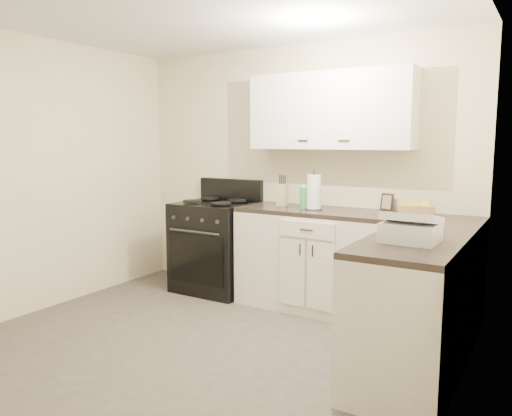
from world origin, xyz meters
The scene contains 18 objects.
floor centered at (0.00, 0.00, 0.00)m, with size 3.60×3.60×0.00m, color #473F38.
wall_back centered at (0.00, 1.80, 1.25)m, with size 3.60×3.60×0.00m, color beige.
wall_right centered at (1.80, 0.00, 1.25)m, with size 3.60×3.60×0.00m, color beige.
wall_left centered at (-1.80, 0.00, 1.25)m, with size 3.60×3.60×0.00m, color beige.
base_cabinets_back centered at (0.43, 1.50, 0.45)m, with size 1.55×0.60×0.90m, color silver.
base_cabinets_right centered at (1.50, 0.85, 0.45)m, with size 0.60×1.90×0.90m, color silver.
countertop_back centered at (0.43, 1.50, 0.92)m, with size 1.55×0.60×0.04m, color black.
countertop_right centered at (1.50, 0.85, 0.92)m, with size 0.60×1.90×0.04m, color black.
upper_cabinets centered at (0.43, 1.65, 1.84)m, with size 1.55×0.30×0.70m, color white.
stove centered at (-0.76, 1.48, 0.46)m, with size 0.78×0.66×0.94m, color black.
knife_block centered at (-0.02, 1.56, 1.04)m, with size 0.09×0.09×0.21m, color tan.
paper_towel centered at (0.36, 1.47, 1.10)m, with size 0.13×0.13×0.32m, color white.
soap_bottle centered at (0.26, 1.45, 1.04)m, with size 0.07×0.07×0.20m, color green.
picture_frame centered at (0.95, 1.76, 1.02)m, with size 0.12×0.02×0.15m, color black.
wicker_basket centered at (1.26, 1.57, 0.99)m, with size 0.28×0.19×0.09m, color #AD7B51.
countertop_grill centered at (1.49, 0.43, 1.00)m, with size 0.33×0.31×0.12m, color white.
oven_mitt_near centered at (1.18, 0.45, 0.50)m, with size 0.02×0.14×0.24m, color black.
oven_mitt_far centered at (1.18, 0.55, 0.44)m, with size 0.02×0.17×0.29m, color black.
Camera 1 is at (2.26, -2.69, 1.57)m, focal length 35.00 mm.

